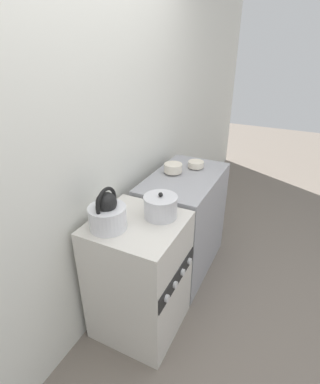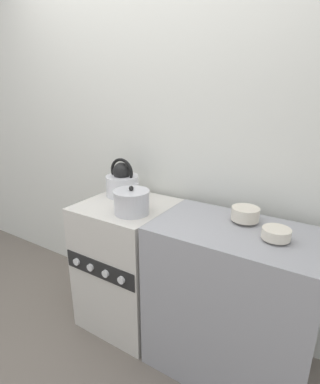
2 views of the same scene
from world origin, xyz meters
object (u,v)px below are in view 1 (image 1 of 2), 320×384
Objects in this scene: stove at (139,277)px; kettle at (108,213)px; cooking_pot at (161,207)px; enamel_bowl at (173,168)px; small_ceramic_bowl at (196,164)px.

kettle is at bearing 134.95° from stove.
stove is 0.52m from cooking_pot.
cooking_pot is at bearing -163.00° from enamel_bowl.
stove is 4.11× the size of cooking_pot.
kettle is (-0.12, 0.12, 0.52)m from stove.
small_ceramic_bowl is (0.91, -0.04, 0.48)m from stove.
kettle reaches higher than stove.
stove is 5.95× the size of enamel_bowl.
kettle is 1.85× the size of enamel_bowl.
small_ceramic_bowl is at bearing -34.52° from enamel_bowl.
cooking_pot is 0.79m from small_ceramic_bowl.
enamel_bowl is at bearing 145.48° from small_ceramic_bowl.
stove is 3.22× the size of kettle.
stove is 1.03m from small_ceramic_bowl.
cooking_pot is 1.61× the size of small_ceramic_bowl.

